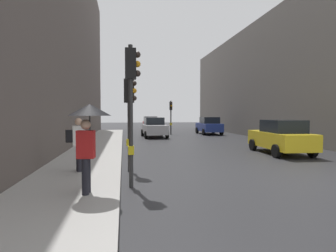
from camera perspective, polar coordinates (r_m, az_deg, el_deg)
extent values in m
plane|color=#28282B|center=(9.83, 26.85, -9.86)|extent=(120.00, 120.00, 0.00)
cube|color=#A8A5A0|center=(13.97, -15.41, -5.74)|extent=(2.81, 40.00, 0.16)
cube|color=slate|center=(30.67, 25.84, 7.99)|extent=(12.00, 30.54, 10.26)
cylinder|color=#2D2D2D|center=(7.70, -7.74, 1.91)|extent=(0.12, 0.12, 3.97)
cube|color=black|center=(7.82, -7.80, 12.69)|extent=(0.30, 0.24, 0.84)
cube|color=yellow|center=(7.76, -7.70, -4.99)|extent=(0.16, 0.20, 0.24)
sphere|color=#2D231E|center=(7.88, -6.39, 14.54)|extent=(0.18, 0.18, 0.18)
sphere|color=orange|center=(7.83, -6.38, 12.68)|extent=(0.18, 0.18, 0.18)
sphere|color=#2D231E|center=(7.79, -6.37, 10.80)|extent=(0.18, 0.18, 0.18)
cylinder|color=#2D2D2D|center=(27.66, 0.60, 1.75)|extent=(0.12, 0.12, 3.41)
cube|color=black|center=(27.67, 0.60, 4.20)|extent=(0.25, 0.31, 0.84)
cube|color=yellow|center=(27.67, 0.60, 0.39)|extent=(0.21, 0.17, 0.24)
sphere|color=#2D231E|center=(27.49, 0.69, 4.75)|extent=(0.18, 0.18, 0.18)
sphere|color=orange|center=(27.48, 0.69, 4.21)|extent=(0.18, 0.18, 0.18)
sphere|color=#2D231E|center=(27.48, 0.69, 3.67)|extent=(0.18, 0.18, 0.18)
cylinder|color=#2D2D2D|center=(9.84, -8.06, 0.38)|extent=(0.12, 0.12, 3.40)
cube|color=black|center=(9.86, -8.10, 7.25)|extent=(0.37, 0.33, 0.84)
cube|color=yellow|center=(9.88, -8.03, -3.39)|extent=(0.22, 0.24, 0.24)
sphere|color=#2D231E|center=(9.83, -7.05, 8.80)|extent=(0.18, 0.18, 0.18)
sphere|color=orange|center=(9.80, -7.04, 7.29)|extent=(0.18, 0.18, 0.18)
sphere|color=#2D231E|center=(9.78, -7.04, 5.77)|extent=(0.18, 0.18, 0.18)
cube|color=navy|center=(28.39, 8.48, -0.25)|extent=(1.92, 4.25, 0.80)
cube|color=black|center=(28.13, 8.63, 1.20)|extent=(1.66, 2.04, 0.64)
cylinder|color=black|center=(29.48, 6.06, -0.91)|extent=(0.24, 0.65, 0.64)
cylinder|color=black|center=(29.96, 9.41, -0.88)|extent=(0.24, 0.65, 0.64)
cylinder|color=black|center=(26.87, 7.43, -1.25)|extent=(0.24, 0.65, 0.64)
cylinder|color=black|center=(27.40, 11.06, -1.20)|extent=(0.24, 0.65, 0.64)
cube|color=yellow|center=(15.45, 22.29, -2.67)|extent=(2.05, 4.30, 0.80)
cube|color=black|center=(15.19, 22.78, -0.04)|extent=(1.72, 2.09, 0.64)
cylinder|color=black|center=(16.32, 17.24, -3.74)|extent=(0.26, 0.65, 0.64)
cylinder|color=black|center=(17.10, 22.81, -3.54)|extent=(0.26, 0.65, 0.64)
cylinder|color=black|center=(13.89, 21.60, -4.88)|extent=(0.26, 0.65, 0.64)
cylinder|color=black|center=(14.80, 27.82, -4.55)|extent=(0.26, 0.65, 0.64)
cube|color=red|center=(34.88, -3.66, 0.28)|extent=(1.90, 4.24, 0.80)
cube|color=black|center=(35.11, -3.70, 1.47)|extent=(1.65, 2.04, 0.64)
cylinder|color=black|center=(33.63, -1.96, -0.48)|extent=(0.24, 0.65, 0.64)
cylinder|color=black|center=(33.50, -5.02, -0.50)|extent=(0.24, 0.65, 0.64)
cylinder|color=black|center=(36.32, -2.40, -0.26)|extent=(0.24, 0.65, 0.64)
cylinder|color=black|center=(36.19, -5.24, -0.28)|extent=(0.24, 0.65, 0.64)
cube|color=#BCBCC1|center=(24.42, -2.89, -0.66)|extent=(1.97, 4.27, 0.80)
cube|color=black|center=(24.64, -2.98, 1.04)|extent=(1.68, 2.06, 0.64)
cylinder|color=black|center=(23.27, -0.19, -1.80)|extent=(0.25, 0.65, 0.64)
cylinder|color=black|center=(22.99, -4.60, -1.86)|extent=(0.25, 0.65, 0.64)
cylinder|color=black|center=(25.92, -1.37, -1.36)|extent=(0.25, 0.65, 0.64)
cylinder|color=black|center=(25.66, -5.33, -1.41)|extent=(0.25, 0.65, 0.64)
cylinder|color=black|center=(7.02, -16.42, -9.73)|extent=(0.16, 0.16, 0.85)
cylinder|color=black|center=(6.83, -16.82, -10.08)|extent=(0.16, 0.16, 0.85)
cube|color=red|center=(6.80, -16.70, -3.67)|extent=(0.43, 0.30, 0.66)
sphere|color=tan|center=(6.77, -16.75, 0.29)|extent=(0.24, 0.24, 0.24)
cylinder|color=black|center=(6.75, -15.90, -1.58)|extent=(0.02, 0.02, 0.90)
cone|color=black|center=(6.74, -15.96, 3.26)|extent=(1.00, 1.00, 0.28)
cylinder|color=black|center=(9.73, -18.09, -6.34)|extent=(0.16, 0.16, 0.85)
cylinder|color=black|center=(9.53, -17.95, -6.52)|extent=(0.16, 0.16, 0.85)
cube|color=silver|center=(9.54, -18.08, -1.95)|extent=(0.45, 0.36, 0.66)
sphere|color=tan|center=(9.52, -18.12, 0.87)|extent=(0.24, 0.24, 0.24)
cube|color=black|center=(9.51, -19.88, -1.99)|extent=(0.27, 0.32, 0.40)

